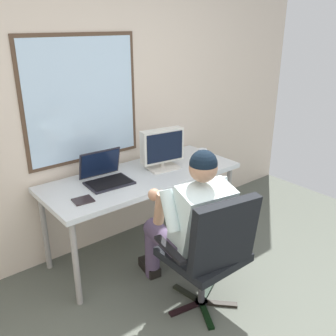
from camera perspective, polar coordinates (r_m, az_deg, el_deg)
The scene contains 8 objects.
wall_rear at distance 3.26m, azimuth -11.51°, elevation 11.29°, with size 5.17×0.08×2.84m.
desk at distance 3.24m, azimuth -3.89°, elevation -2.00°, with size 1.73×0.69×0.75m.
office_chair at distance 2.59m, azimuth 6.78°, elevation -12.08°, with size 0.65×0.59×0.96m.
person_seated at distance 2.74m, azimuth 3.48°, elevation -7.99°, with size 0.59×0.85×1.21m.
crt_monitor at distance 3.28m, azimuth -0.89°, elevation 3.14°, with size 0.40×0.25×0.36m.
laptop at distance 3.09m, azimuth -9.60°, elevation -0.88°, with size 0.37×0.34×0.25m.
wine_glass at distance 3.41m, azimuth 5.28°, elevation 2.27°, with size 0.08×0.08×0.15m.
cd_case at distance 2.82m, azimuth -12.84°, elevation -4.82°, with size 0.15×0.14×0.01m.
Camera 1 is at (-1.49, -0.77, 1.98)m, focal length 39.92 mm.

